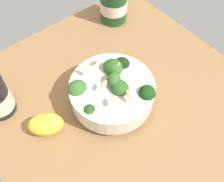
# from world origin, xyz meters

# --- Properties ---
(ground_plane) EXTENTS (0.57, 0.57, 0.05)m
(ground_plane) POSITION_xyz_m (0.00, 0.00, -0.02)
(ground_plane) COLOR #996D42
(bowl_of_broccoli) EXTENTS (0.18, 0.18, 0.09)m
(bowl_of_broccoli) POSITION_xyz_m (-0.02, -0.01, 0.04)
(bowl_of_broccoli) COLOR silver
(bowl_of_broccoli) RESTS_ON ground_plane
(lemon_wedge) EXTENTS (0.09, 0.08, 0.04)m
(lemon_wedge) POSITION_xyz_m (-0.16, 0.02, 0.02)
(lemon_wedge) COLOR yellow
(lemon_wedge) RESTS_ON ground_plane
(bottle_tall) EXTENTS (0.07, 0.07, 0.12)m
(bottle_tall) POSITION_xyz_m (0.16, 0.20, 0.06)
(bottle_tall) COLOR #194723
(bottle_tall) RESTS_ON ground_plane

